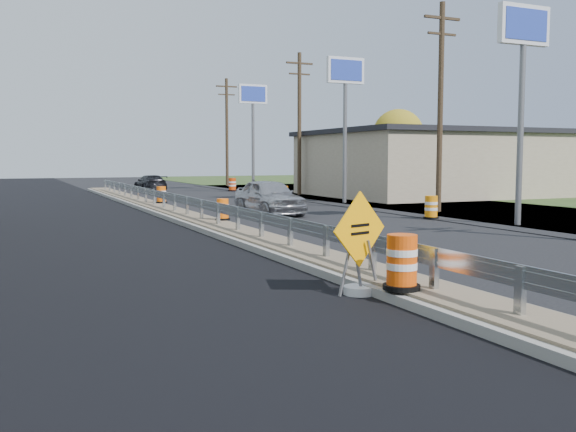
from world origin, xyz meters
name	(u,v)px	position (x,y,z in m)	size (l,w,h in m)	color
ground	(290,254)	(0.00, 0.00, 0.00)	(140.00, 140.00, 0.00)	black
milled_overlay	(72,225)	(-4.40, 10.00, 0.01)	(7.20, 120.00, 0.01)	black
median	(202,222)	(0.00, 8.00, 0.11)	(1.60, 55.00, 0.23)	gray
guardrail	(194,204)	(0.00, 9.00, 0.73)	(0.10, 46.15, 0.72)	silver
retail_building_near	(452,163)	(20.99, 20.00, 2.16)	(18.50, 12.50, 4.27)	tan
pylon_sign_south	(523,46)	(10.50, 3.00, 6.48)	(2.20, 0.30, 7.90)	slate
pylon_sign_mid	(345,84)	(10.50, 16.00, 6.48)	(2.20, 0.30, 7.90)	slate
pylon_sign_north	(253,104)	(10.50, 30.00, 6.48)	(2.20, 0.30, 7.90)	slate
utility_pole_smid	(440,103)	(11.50, 9.00, 4.93)	(1.90, 0.26, 9.40)	#473523
utility_pole_nmid	(299,121)	(11.50, 24.00, 4.93)	(1.90, 0.26, 9.40)	#473523
utility_pole_north	(227,130)	(11.50, 39.00, 4.93)	(1.90, 0.26, 9.40)	#473523
tree_far_yellow	(398,135)	(26.00, 34.00, 4.54)	(4.62, 4.62, 6.86)	#473523
caution_sign	(359,269)	(-0.90, -5.01, 0.48)	(1.30, 0.57, 1.88)	white
barrel_median_near	(402,263)	(-0.55, -5.83, 0.68)	(0.64, 0.64, 0.94)	black
barrel_median_mid	(223,210)	(0.55, 7.17, 0.60)	(0.53, 0.53, 0.77)	black
barrel_median_far	(161,195)	(0.55, 16.88, 0.63)	(0.57, 0.57, 0.83)	black
barrel_shoulder_near	(431,208)	(9.20, 6.45, 0.45)	(0.64, 0.64, 0.94)	black
barrel_shoulder_mid	(283,196)	(7.00, 16.46, 0.47)	(0.67, 0.67, 0.99)	black
barrel_shoulder_far	(232,185)	(9.12, 30.76, 0.47)	(0.67, 0.67, 0.98)	black
car_silver	(269,197)	(4.00, 11.11, 0.78)	(1.85, 4.59, 1.56)	#AAAAAF
car_dark_far	(150,183)	(3.41, 32.86, 0.61)	(1.71, 4.21, 1.22)	black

